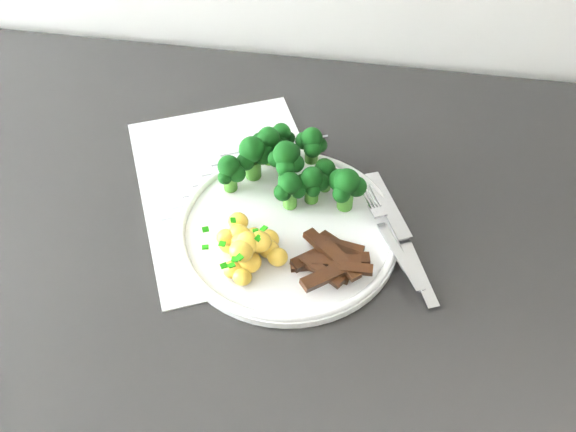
# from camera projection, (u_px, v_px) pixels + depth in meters

# --- Properties ---
(counter) EXTENTS (2.49, 0.62, 0.93)m
(counter) POSITION_uv_depth(u_px,v_px,m) (278.00, 399.00, 1.12)
(counter) COLOR black
(counter) RESTS_ON ground
(recipe_paper) EXTENTS (0.32, 0.37, 0.00)m
(recipe_paper) POSITION_uv_depth(u_px,v_px,m) (232.00, 189.00, 0.80)
(recipe_paper) COLOR white
(recipe_paper) RESTS_ON counter
(plate) EXTENTS (0.25, 0.25, 0.01)m
(plate) POSITION_uv_depth(u_px,v_px,m) (288.00, 229.00, 0.75)
(plate) COLOR white
(plate) RESTS_ON counter
(broccoli) EXTENTS (0.18, 0.12, 0.07)m
(broccoli) POSITION_uv_depth(u_px,v_px,m) (292.00, 163.00, 0.77)
(broccoli) COLOR #30671C
(broccoli) RESTS_ON plate
(potatoes) EXTENTS (0.09, 0.10, 0.04)m
(potatoes) POSITION_uv_depth(u_px,v_px,m) (248.00, 245.00, 0.71)
(potatoes) COLOR gold
(potatoes) RESTS_ON plate
(beef_strips) EXTENTS (0.09, 0.10, 0.02)m
(beef_strips) POSITION_uv_depth(u_px,v_px,m) (331.00, 260.00, 0.70)
(beef_strips) COLOR black
(beef_strips) RESTS_ON plate
(fork) EXTENTS (0.08, 0.15, 0.01)m
(fork) POSITION_uv_depth(u_px,v_px,m) (392.00, 240.00, 0.72)
(fork) COLOR #BCBCC0
(fork) RESTS_ON plate
(knife) EXTENTS (0.09, 0.19, 0.02)m
(knife) POSITION_uv_depth(u_px,v_px,m) (408.00, 252.00, 0.72)
(knife) COLOR #BCBCC0
(knife) RESTS_ON plate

